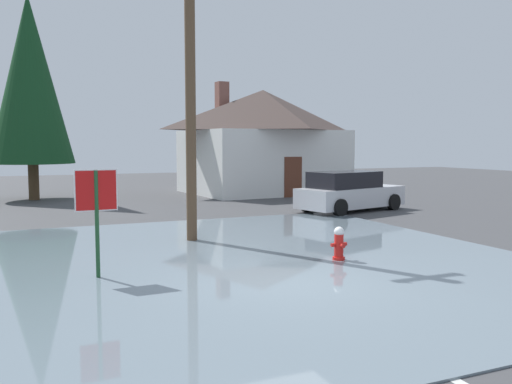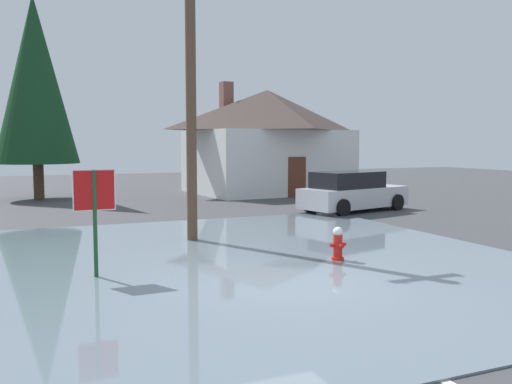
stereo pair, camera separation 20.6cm
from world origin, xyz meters
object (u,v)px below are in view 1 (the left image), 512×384
at_px(pine_tree_mid_left, 30,79).
at_px(utility_pole, 190,81).
at_px(fire_hydrant, 339,244).
at_px(parked_car, 349,192).
at_px(stop_sign_near, 96,201).
at_px(house, 263,140).

bearing_deg(pine_tree_mid_left, utility_pole, -75.01).
height_order(fire_hydrant, parked_car, parked_car).
xyz_separation_m(fire_hydrant, utility_pole, (-2.29, 3.76, 3.91)).
xyz_separation_m(utility_pole, parked_car, (7.60, 3.91, -3.55)).
bearing_deg(utility_pole, stop_sign_near, -131.60).
xyz_separation_m(stop_sign_near, utility_pole, (2.89, 3.26, 2.77)).
distance_m(house, parked_car, 9.22).
distance_m(utility_pole, house, 15.19).
bearing_deg(parked_car, utility_pole, -152.79).
bearing_deg(parked_car, pine_tree_mid_left, 139.36).
bearing_deg(house, pine_tree_mid_left, 176.65).
bearing_deg(utility_pole, fire_hydrant, -58.65).
bearing_deg(utility_pole, parked_car, 27.21).
height_order(fire_hydrant, house, house).
relative_size(stop_sign_near, pine_tree_mid_left, 0.22).
relative_size(stop_sign_near, utility_pole, 0.26).
height_order(stop_sign_near, house, house).
height_order(fire_hydrant, pine_tree_mid_left, pine_tree_mid_left).
height_order(stop_sign_near, parked_car, stop_sign_near).
distance_m(fire_hydrant, utility_pole, 5.89).
bearing_deg(house, fire_hydrant, -108.77).
xyz_separation_m(stop_sign_near, fire_hydrant, (5.18, -0.50, -1.15)).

